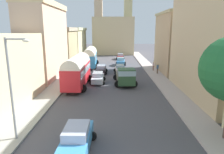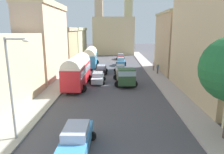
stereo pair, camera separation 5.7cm
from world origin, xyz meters
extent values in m
plane|color=#4C4A50|center=(0.00, 27.00, 0.00)|extent=(154.00, 154.00, 0.00)
cube|color=#9A9990|center=(-7.25, 27.00, 0.07)|extent=(2.50, 70.00, 0.14)
cube|color=#B0A3A0|center=(7.25, 27.00, 0.07)|extent=(2.50, 70.00, 0.14)
cube|color=beige|center=(-10.56, 25.01, 5.34)|extent=(4.13, 12.74, 10.68)
cube|color=beige|center=(-10.56, 25.01, 11.08)|extent=(4.54, 12.74, 0.80)
cube|color=tan|center=(-10.83, 37.20, 3.59)|extent=(4.66, 9.76, 7.18)
cube|color=tan|center=(-10.83, 37.20, 7.55)|extent=(5.13, 9.76, 0.74)
cube|color=beige|center=(-10.97, 50.31, 3.63)|extent=(4.94, 14.92, 7.27)
cube|color=#C0C393|center=(-10.97, 50.31, 7.63)|extent=(5.44, 14.92, 0.72)
cube|color=tan|center=(10.51, 15.47, 6.86)|extent=(4.03, 14.64, 13.73)
cube|color=tan|center=(10.70, 29.23, 5.01)|extent=(4.39, 11.05, 10.03)
cube|color=tan|center=(10.70, 29.23, 10.23)|extent=(4.83, 11.05, 0.40)
cube|color=tan|center=(0.00, 56.99, 5.55)|extent=(12.31, 7.38, 11.09)
cube|color=tan|center=(-4.31, 55.15, 8.66)|extent=(2.29, 2.29, 17.32)
cube|color=tan|center=(4.31, 55.15, 8.66)|extent=(2.29, 2.29, 17.32)
cube|color=red|center=(-4.64, 19.20, 1.73)|extent=(2.44, 8.99, 2.47)
cylinder|color=silver|center=(-4.64, 19.20, 2.97)|extent=(2.39, 8.81, 2.30)
cube|color=#99B7C6|center=(-4.64, 19.20, 2.28)|extent=(2.48, 8.27, 0.79)
cylinder|color=black|center=(-5.73, 21.99, 0.50)|extent=(1.00, 0.35, 1.00)
cylinder|color=black|center=(-3.50, 21.97, 0.50)|extent=(1.00, 0.35, 1.00)
cylinder|color=black|center=(-5.79, 16.43, 0.50)|extent=(1.00, 0.35, 1.00)
cylinder|color=black|center=(-3.56, 16.41, 0.50)|extent=(1.00, 0.35, 1.00)
cube|color=#3085BC|center=(-4.63, 33.99, 1.61)|extent=(2.87, 9.77, 2.23)
cylinder|color=silver|center=(-4.63, 33.99, 2.73)|extent=(2.81, 9.57, 2.38)
cube|color=#99B7C6|center=(-4.63, 33.99, 2.10)|extent=(2.88, 9.00, 0.71)
cylinder|color=black|center=(-5.92, 36.93, 0.50)|extent=(1.00, 0.35, 1.00)
cylinder|color=black|center=(-3.62, 37.04, 0.50)|extent=(1.00, 0.35, 1.00)
cylinder|color=black|center=(-5.64, 30.94, 0.50)|extent=(1.00, 0.35, 1.00)
cylinder|color=black|center=(-3.34, 31.05, 0.50)|extent=(1.00, 0.35, 1.00)
cube|color=#2D4F31|center=(1.84, 18.62, 1.49)|extent=(2.27, 2.06, 2.07)
cube|color=#99B7C6|center=(1.84, 18.62, 2.07)|extent=(2.31, 2.14, 0.66)
cube|color=#4C4E41|center=(1.70, 21.88, 0.73)|extent=(2.38, 4.64, 0.55)
ellipsoid|color=beige|center=(2.07, 22.07, 1.23)|extent=(0.85, 0.98, 0.46)
ellipsoid|color=beige|center=(1.38, 20.69, 1.27)|extent=(0.92, 0.86, 0.54)
ellipsoid|color=beige|center=(1.76, 22.62, 1.25)|extent=(0.91, 0.74, 0.49)
ellipsoid|color=beige|center=(1.29, 22.19, 1.67)|extent=(0.96, 0.87, 0.56)
ellipsoid|color=beige|center=(1.72, 22.35, 1.65)|extent=(0.94, 0.92, 0.54)
ellipsoid|color=beige|center=(1.46, 23.31, 1.61)|extent=(0.96, 0.84, 0.51)
cylinder|color=black|center=(2.92, 18.83, 0.45)|extent=(0.90, 0.31, 0.90)
cylinder|color=black|center=(0.74, 18.73, 0.45)|extent=(0.90, 0.31, 0.90)
cylinder|color=black|center=(2.76, 22.74, 0.45)|extent=(0.90, 0.31, 0.90)
cylinder|color=black|center=(0.57, 22.64, 0.45)|extent=(0.90, 0.31, 0.90)
cube|color=beige|center=(1.30, 27.87, 0.60)|extent=(1.79, 4.09, 0.67)
cube|color=#8FB6D0|center=(1.30, 27.87, 1.21)|extent=(1.50, 2.16, 0.54)
cylinder|color=black|center=(2.15, 26.66, 0.30)|extent=(0.60, 0.21, 0.60)
cylinder|color=black|center=(0.57, 26.58, 0.30)|extent=(0.60, 0.21, 0.60)
cylinder|color=black|center=(2.02, 29.15, 0.30)|extent=(0.60, 0.21, 0.60)
cylinder|color=black|center=(0.44, 29.07, 0.30)|extent=(0.60, 0.21, 0.60)
cube|color=#3F89C6|center=(1.66, 35.91, 0.67)|extent=(1.88, 3.81, 0.81)
cube|color=#8CB8C9|center=(1.66, 35.91, 1.38)|extent=(1.56, 2.02, 0.60)
cylinder|color=black|center=(2.39, 34.71, 0.30)|extent=(0.60, 0.21, 0.60)
cylinder|color=black|center=(0.77, 34.82, 0.30)|extent=(0.60, 0.21, 0.60)
cylinder|color=black|center=(2.55, 37.00, 0.30)|extent=(0.60, 0.21, 0.60)
cylinder|color=black|center=(0.92, 37.11, 0.30)|extent=(0.60, 0.21, 0.60)
cube|color=#B62A31|center=(1.88, 45.18, 0.62)|extent=(1.67, 3.93, 0.70)
cube|color=#94ACBD|center=(1.88, 45.18, 1.22)|extent=(1.41, 2.07, 0.50)
cylinder|color=black|center=(2.57, 43.95, 0.30)|extent=(0.60, 0.21, 0.60)
cylinder|color=black|center=(1.07, 44.02, 0.30)|extent=(0.60, 0.21, 0.60)
cylinder|color=black|center=(2.68, 46.35, 0.30)|extent=(0.60, 0.21, 0.60)
cylinder|color=black|center=(1.18, 46.41, 0.30)|extent=(0.60, 0.21, 0.60)
cube|color=#3C89CD|center=(-2.07, 4.14, 0.69)|extent=(1.66, 4.26, 0.84)
cube|color=#A5ABC5|center=(-2.07, 4.14, 1.39)|extent=(1.45, 2.22, 0.55)
cylinder|color=black|center=(-2.88, 5.46, 0.30)|extent=(0.60, 0.21, 0.60)
cylinder|color=black|center=(-1.25, 5.45, 0.30)|extent=(0.60, 0.21, 0.60)
cube|color=silver|center=(-2.07, 21.11, 0.62)|extent=(1.57, 4.14, 0.71)
cube|color=#A0ACBA|center=(-2.07, 21.11, 1.25)|extent=(1.38, 2.16, 0.54)
cylinder|color=black|center=(-2.85, 22.39, 0.30)|extent=(0.60, 0.21, 0.60)
cylinder|color=black|center=(-1.30, 22.40, 0.30)|extent=(0.60, 0.21, 0.60)
cylinder|color=black|center=(-2.84, 19.83, 0.30)|extent=(0.60, 0.21, 0.60)
cylinder|color=black|center=(-1.29, 19.83, 0.30)|extent=(0.60, 0.21, 0.60)
cube|color=black|center=(-2.00, 27.63, 0.62)|extent=(1.60, 4.35, 0.70)
cube|color=#99ACCB|center=(-2.00, 27.63, 1.21)|extent=(1.40, 2.26, 0.47)
cylinder|color=black|center=(-2.78, 28.98, 0.30)|extent=(0.60, 0.21, 0.60)
cylinder|color=black|center=(-1.21, 28.97, 0.30)|extent=(0.60, 0.21, 0.60)
cylinder|color=black|center=(-2.80, 26.29, 0.30)|extent=(0.60, 0.21, 0.60)
cylinder|color=black|center=(-1.23, 26.28, 0.30)|extent=(0.60, 0.21, 0.60)
cylinder|color=brown|center=(7.68, 27.05, 0.07)|extent=(0.21, 0.21, 0.14)
cylinder|color=brown|center=(7.68, 27.05, 0.55)|extent=(0.34, 0.34, 0.81)
cylinder|color=#425F7F|center=(7.68, 27.05, 1.27)|extent=(0.52, 0.52, 0.64)
sphere|color=tan|center=(7.68, 27.05, 1.70)|extent=(0.23, 0.23, 0.23)
cylinder|color=#816056|center=(7.46, 29.58, 0.07)|extent=(0.19, 0.19, 0.14)
cylinder|color=#816056|center=(7.46, 29.58, 0.59)|extent=(0.27, 0.27, 0.90)
cylinder|color=silver|center=(7.46, 29.58, 1.33)|extent=(0.42, 0.42, 0.58)
sphere|color=tan|center=(7.46, 29.58, 1.73)|extent=(0.23, 0.23, 0.23)
cylinder|color=gray|center=(-6.50, 5.43, 3.49)|extent=(0.16, 0.16, 6.98)
cylinder|color=gray|center=(-5.86, 5.43, 6.88)|extent=(1.27, 0.11, 0.11)
ellipsoid|color=silver|center=(-5.23, 5.43, 6.78)|extent=(0.44, 0.28, 0.20)
camera|label=1|loc=(0.22, -7.32, 7.44)|focal=32.82mm
camera|label=2|loc=(0.28, -7.32, 7.44)|focal=32.82mm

